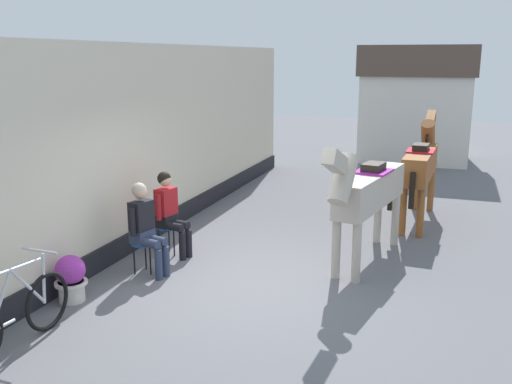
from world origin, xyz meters
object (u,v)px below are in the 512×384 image
at_px(leaning_bicycle, 14,316).
at_px(seated_visitor_far, 169,209).
at_px(saddled_horse_far, 421,163).
at_px(saddled_horse_near, 368,191).
at_px(flower_planter_near, 71,278).
at_px(seated_visitor_near, 145,224).

bearing_deg(leaning_bicycle, seated_visitor_far, 86.97).
height_order(saddled_horse_far, leaning_bicycle, saddled_horse_far).
xyz_separation_m(saddled_horse_near, saddled_horse_far, (0.63, 2.74, 0.00)).
xyz_separation_m(flower_planter_near, leaning_bicycle, (0.22, -1.28, 0.06)).
distance_m(flower_planter_near, leaning_bicycle, 1.30).
relative_size(saddled_horse_near, flower_planter_near, 4.64).
distance_m(saddled_horse_near, leaning_bicycle, 5.23).
xyz_separation_m(seated_visitor_far, saddled_horse_near, (3.07, 0.69, 0.38)).
height_order(seated_visitor_near, leaning_bicycle, seated_visitor_near).
bearing_deg(saddled_horse_far, leaning_bicycle, -119.75).
distance_m(seated_visitor_far, saddled_horse_near, 3.17).
bearing_deg(leaning_bicycle, seated_visitor_near, 84.84).
height_order(seated_visitor_near, flower_planter_near, seated_visitor_near).
bearing_deg(saddled_horse_far, flower_planter_near, -126.70).
bearing_deg(leaning_bicycle, saddled_horse_far, 60.25).
bearing_deg(seated_visitor_far, saddled_horse_near, 12.71).
bearing_deg(saddled_horse_far, seated_visitor_far, -137.11).
relative_size(flower_planter_near, leaning_bicycle, 0.36).
height_order(saddled_horse_far, flower_planter_near, saddled_horse_far).
xyz_separation_m(seated_visitor_far, saddled_horse_far, (3.70, 3.43, 0.38)).
distance_m(saddled_horse_near, flower_planter_near, 4.50).
relative_size(seated_visitor_near, flower_planter_near, 2.17).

